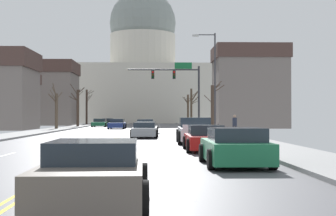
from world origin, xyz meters
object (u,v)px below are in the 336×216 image
at_px(sedan_near_02, 145,130).
at_px(sedan_near_04, 205,139).
at_px(street_lamp_right, 212,75).
at_px(sedan_oncoming_00, 117,124).
at_px(signal_gantry, 179,82).
at_px(sedan_near_01, 146,128).
at_px(sedan_oncoming_01, 100,123).
at_px(pedestrian_00, 235,124).
at_px(sedan_near_06, 95,174).
at_px(sedan_oncoming_02, 108,122).
at_px(bicycle_parked, 218,130).
at_px(pickup_truck_near_03, 195,131).
at_px(sedan_near_05, 235,147).
at_px(sedan_near_00, 145,126).

bearing_deg(sedan_near_02, sedan_near_04, -76.94).
xyz_separation_m(street_lamp_right, sedan_oncoming_00, (-9.86, 16.50, -4.78)).
height_order(signal_gantry, sedan_near_01, signal_gantry).
bearing_deg(sedan_oncoming_01, sedan_near_04, -77.86).
bearing_deg(pedestrian_00, sedan_near_06, -104.49).
relative_size(sedan_near_01, sedan_near_02, 1.07).
bearing_deg(sedan_oncoming_02, bicycle_parked, -73.30).
height_order(pickup_truck_near_03, sedan_near_05, pickup_truck_near_03).
bearing_deg(signal_gantry, sedan_oncoming_00, 136.89).
bearing_deg(sedan_oncoming_00, sedan_oncoming_01, 107.87).
bearing_deg(sedan_near_00, sedan_oncoming_01, 108.37).
xyz_separation_m(sedan_near_05, pedestrian_00, (3.37, 20.66, 0.40)).
xyz_separation_m(signal_gantry, sedan_near_06, (-3.82, -44.57, -4.79)).
height_order(sedan_near_01, bicycle_parked, sedan_near_01).
bearing_deg(sedan_oncoming_02, sedan_near_04, -80.30).
height_order(signal_gantry, sedan_near_05, signal_gantry).
relative_size(sedan_near_04, bicycle_parked, 2.55).
xyz_separation_m(sedan_near_02, pickup_truck_near_03, (3.20, -7.01, 0.14)).
relative_size(street_lamp_right, sedan_near_02, 2.10).
bearing_deg(signal_gantry, sedan_oncoming_01, 122.00).
height_order(sedan_near_00, sedan_oncoming_02, sedan_near_00).
xyz_separation_m(sedan_near_05, bicycle_parked, (2.50, 23.69, -0.11)).
bearing_deg(sedan_oncoming_00, sedan_near_06, -86.06).
bearing_deg(sedan_near_05, pickup_truck_near_03, 90.95).
xyz_separation_m(sedan_oncoming_01, pedestrian_00, (13.95, -33.92, 0.44)).
bearing_deg(sedan_oncoming_00, sedan_near_04, -79.44).
relative_size(signal_gantry, pedestrian_00, 5.07).
bearing_deg(sedan_oncoming_00, sedan_near_00, -71.17).
bearing_deg(street_lamp_right, sedan_near_05, -95.19).
height_order(sedan_near_00, sedan_near_05, sedan_near_00).
xyz_separation_m(sedan_near_04, sedan_near_06, (-3.49, -13.74, 0.01)).
xyz_separation_m(sedan_near_01, bicycle_parked, (5.94, -2.77, -0.06)).
bearing_deg(sedan_near_00, street_lamp_right, -42.73).
relative_size(sedan_near_01, pedestrian_00, 2.93).
relative_size(sedan_near_01, sedan_near_05, 1.07).
relative_size(signal_gantry, sedan_near_05, 1.86).
bearing_deg(sedan_oncoming_00, sedan_near_05, -80.65).
xyz_separation_m(sedan_near_05, sedan_near_06, (-3.78, -6.99, -0.03)).
xyz_separation_m(sedan_near_00, sedan_near_06, (-0.14, -40.68, -0.03)).
xyz_separation_m(street_lamp_right, sedan_near_04, (-2.83, -21.22, -4.80)).
xyz_separation_m(street_lamp_right, sedan_near_02, (-5.96, -7.76, -4.80)).
xyz_separation_m(sedan_near_04, bicycle_parked, (2.79, 16.93, -0.07)).
distance_m(signal_gantry, sedan_near_02, 18.35).
distance_m(sedan_near_04, sedan_oncoming_02, 61.86).
xyz_separation_m(signal_gantry, pickup_truck_near_03, (-0.26, -24.38, -4.66)).
relative_size(pickup_truck_near_03, sedan_oncoming_01, 1.17).
height_order(sedan_near_00, sedan_near_02, sedan_near_00).
bearing_deg(sedan_near_02, sedan_near_06, -90.77).
bearing_deg(sedan_oncoming_01, bicycle_parked, -67.06).
bearing_deg(street_lamp_right, signal_gantry, 104.59).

